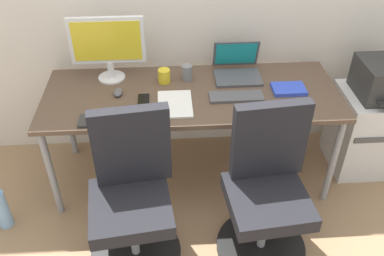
% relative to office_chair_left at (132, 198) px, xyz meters
% --- Properties ---
extents(ground_plane, '(5.28, 5.28, 0.00)m').
position_rel_office_chair_left_xyz_m(ground_plane, '(0.37, 0.63, -0.42)').
color(ground_plane, '#9E7A56').
extents(desk, '(1.90, 0.72, 0.71)m').
position_rel_office_chair_left_xyz_m(desk, '(0.37, 0.63, 0.23)').
color(desk, brown).
rests_on(desk, ground).
extents(office_chair_left, '(0.54, 0.54, 0.94)m').
position_rel_office_chair_left_xyz_m(office_chair_left, '(0.00, 0.00, 0.00)').
color(office_chair_left, black).
rests_on(office_chair_left, ground).
extents(office_chair_right, '(0.54, 0.54, 0.94)m').
position_rel_office_chair_left_xyz_m(office_chair_right, '(0.76, 0.00, 0.00)').
color(office_chair_right, black).
rests_on(office_chair_right, ground).
extents(side_cabinet, '(0.51, 0.45, 0.61)m').
position_rel_office_chair_left_xyz_m(side_cabinet, '(1.68, 0.67, -0.12)').
color(side_cabinet, silver).
rests_on(side_cabinet, ground).
extents(water_bottle_on_floor, '(0.09, 0.09, 0.31)m').
position_rel_office_chair_left_xyz_m(water_bottle_on_floor, '(-0.86, 0.23, -0.28)').
color(water_bottle_on_floor, '#8CBFF2').
rests_on(water_bottle_on_floor, ground).
extents(desktop_monitor, '(0.48, 0.18, 0.43)m').
position_rel_office_chair_left_xyz_m(desktop_monitor, '(-0.15, 0.85, 0.53)').
color(desktop_monitor, silver).
rests_on(desktop_monitor, desk).
extents(open_laptop, '(0.31, 0.28, 0.22)m').
position_rel_office_chair_left_xyz_m(open_laptop, '(0.70, 0.84, 0.34)').
color(open_laptop, '#4C4C51').
rests_on(open_laptop, desk).
extents(keyboard_by_monitor, '(0.34, 0.12, 0.02)m').
position_rel_office_chair_left_xyz_m(keyboard_by_monitor, '(-0.13, 0.35, 0.29)').
color(keyboard_by_monitor, '#2D2D2D').
rests_on(keyboard_by_monitor, desk).
extents(keyboard_by_laptop, '(0.34, 0.12, 0.02)m').
position_rel_office_chair_left_xyz_m(keyboard_by_laptop, '(0.65, 0.55, 0.29)').
color(keyboard_by_laptop, '#515156').
rests_on(keyboard_by_laptop, desk).
extents(mouse_by_monitor, '(0.06, 0.10, 0.03)m').
position_rel_office_chair_left_xyz_m(mouse_by_monitor, '(-0.10, 0.64, 0.30)').
color(mouse_by_monitor, '#515156').
rests_on(mouse_by_monitor, desk).
extents(mouse_by_laptop, '(0.06, 0.10, 0.03)m').
position_rel_office_chair_left_xyz_m(mouse_by_laptop, '(0.94, 0.34, 0.30)').
color(mouse_by_laptop, '#515156').
rests_on(mouse_by_laptop, desk).
extents(coffee_mug, '(0.08, 0.08, 0.09)m').
position_rel_office_chair_left_xyz_m(coffee_mug, '(0.20, 0.77, 0.33)').
color(coffee_mug, yellow).
rests_on(coffee_mug, desk).
extents(pen_cup, '(0.07, 0.07, 0.10)m').
position_rel_office_chair_left_xyz_m(pen_cup, '(0.35, 0.80, 0.33)').
color(pen_cup, slate).
rests_on(pen_cup, desk).
extents(phone_near_monitor, '(0.07, 0.14, 0.01)m').
position_rel_office_chair_left_xyz_m(phone_near_monitor, '(0.07, 0.55, 0.29)').
color(phone_near_monitor, black).
rests_on(phone_near_monitor, desk).
extents(notebook, '(0.21, 0.15, 0.03)m').
position_rel_office_chair_left_xyz_m(notebook, '(1.00, 0.61, 0.30)').
color(notebook, blue).
rests_on(notebook, desk).
extents(paper_pile, '(0.21, 0.30, 0.01)m').
position_rel_office_chair_left_xyz_m(paper_pile, '(0.26, 0.49, 0.29)').
color(paper_pile, white).
rests_on(paper_pile, desk).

